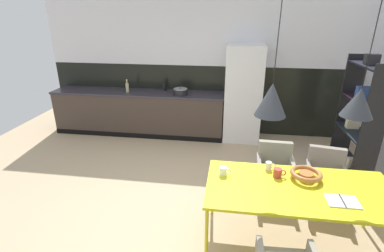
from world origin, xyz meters
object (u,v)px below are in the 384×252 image
object	(u,v)px
armchair_near_window	(326,171)
open_book	(342,201)
pendant_lamp_over_table_far	(359,102)
mug_white_ceramic	(278,173)
dining_table	(300,191)
mug_glass_clear	(269,166)
mug_wide_latte	(223,171)
pendant_lamp_over_table_near	(271,100)
bottle_spice_small	(127,87)
bottle_oil_tall	(164,86)
refrigerator_column	(243,94)
fruit_bowl	(306,174)
armchair_head_of_table	(275,163)
cooking_pot	(180,92)
open_shelf_unit	(359,118)

from	to	relation	value
armchair_near_window	open_book	bearing A→B (deg)	89.73
pendant_lamp_over_table_far	mug_white_ceramic	bearing A→B (deg)	165.88
dining_table	mug_glass_clear	size ratio (longest dim) A/B	16.81
mug_glass_clear	mug_wide_latte	xyz separation A→B (m)	(-0.51, -0.19, 0.00)
mug_white_ceramic	pendant_lamp_over_table_near	size ratio (longest dim) A/B	0.11
bottle_spice_small	pendant_lamp_over_table_near	world-z (taller)	pendant_lamp_over_table_near
armchair_near_window	mug_glass_clear	world-z (taller)	mug_glass_clear
pendant_lamp_over_table_far	bottle_oil_tall	bearing A→B (deg)	130.19
refrigerator_column	fruit_bowl	bearing A→B (deg)	-76.97
bottle_spice_small	pendant_lamp_over_table_near	distance (m)	3.81
dining_table	armchair_head_of_table	size ratio (longest dim) A/B	2.49
armchair_near_window	bottle_spice_small	world-z (taller)	bottle_spice_small
armchair_head_of_table	mug_wide_latte	distance (m)	1.10
bottle_oil_tall	pendant_lamp_over_table_far	world-z (taller)	pendant_lamp_over_table_far
refrigerator_column	cooking_pot	distance (m)	1.23
open_shelf_unit	pendant_lamp_over_table_near	xyz separation A→B (m)	(-1.51, -1.63, 0.70)
mug_glass_clear	pendant_lamp_over_table_far	distance (m)	1.14
bottle_spice_small	pendant_lamp_over_table_far	size ratio (longest dim) A/B	0.21
fruit_bowl	pendant_lamp_over_table_near	size ratio (longest dim) A/B	0.26
bottle_oil_tall	pendant_lamp_over_table_far	size ratio (longest dim) A/B	0.20
fruit_bowl	open_book	distance (m)	0.45
mug_glass_clear	bottle_spice_small	size ratio (longest dim) A/B	0.43
bottle_oil_tall	open_shelf_unit	size ratio (longest dim) A/B	0.13
mug_glass_clear	armchair_near_window	bearing A→B (deg)	32.77
cooking_pot	pendant_lamp_over_table_far	bearing A→B (deg)	-52.01
mug_wide_latte	pendant_lamp_over_table_near	world-z (taller)	pendant_lamp_over_table_near
refrigerator_column	armchair_near_window	bearing A→B (deg)	-62.30
fruit_bowl	mug_white_ceramic	distance (m)	0.29
refrigerator_column	mug_white_ceramic	distance (m)	2.71
mug_white_ceramic	pendant_lamp_over_table_near	distance (m)	0.91
pendant_lamp_over_table_near	open_shelf_unit	bearing A→B (deg)	47.14
mug_wide_latte	pendant_lamp_over_table_far	bearing A→B (deg)	-5.12
bottle_oil_tall	refrigerator_column	bearing A→B (deg)	-5.96
open_book	armchair_near_window	bearing A→B (deg)	80.21
refrigerator_column	pendant_lamp_over_table_near	xyz separation A→B (m)	(0.15, -2.87, 0.74)
open_book	pendant_lamp_over_table_far	bearing A→B (deg)	80.31
refrigerator_column	mug_white_ceramic	size ratio (longest dim) A/B	13.91
cooking_pot	pendant_lamp_over_table_far	world-z (taller)	pendant_lamp_over_table_far
refrigerator_column	cooking_pot	bearing A→B (deg)	-175.93
mug_wide_latte	bottle_oil_tall	distance (m)	3.21
fruit_bowl	pendant_lamp_over_table_near	xyz separation A→B (m)	(-0.47, -0.18, 0.87)
armchair_head_of_table	mug_glass_clear	distance (m)	0.71
refrigerator_column	open_book	size ratio (longest dim) A/B	6.42
fruit_bowl	armchair_head_of_table	bearing A→B (deg)	104.77
fruit_bowl	bottle_spice_small	xyz separation A→B (m)	(-2.96, 2.62, 0.20)
dining_table	bottle_oil_tall	bearing A→B (deg)	125.29
armchair_near_window	bottle_spice_small	distance (m)	3.95
mug_white_ceramic	bottle_spice_small	world-z (taller)	bottle_spice_small
dining_table	mug_glass_clear	world-z (taller)	mug_glass_clear
refrigerator_column	open_book	world-z (taller)	refrigerator_column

